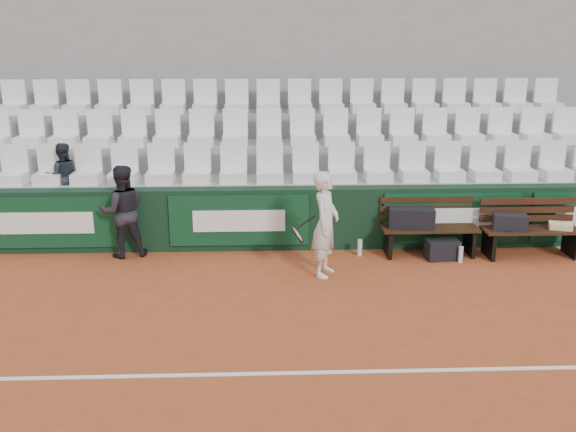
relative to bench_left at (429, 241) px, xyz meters
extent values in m
plane|color=#A64925|center=(-2.78, -3.58, -0.23)|extent=(80.00, 80.00, 0.00)
cube|color=white|center=(-2.78, -3.58, -0.22)|extent=(18.00, 0.06, 0.01)
cube|color=black|center=(-2.78, 0.42, 0.28)|extent=(18.00, 0.30, 1.00)
cube|color=#0C381E|center=(-5.98, 0.25, 0.30)|extent=(2.20, 0.04, 0.82)
cube|color=#0C381E|center=(-2.98, 0.25, 0.30)|extent=(2.20, 0.04, 0.82)
cube|color=#0C381E|center=(0.42, 0.25, 0.30)|extent=(2.20, 0.04, 0.82)
cube|color=#989895|center=(-2.78, 1.05, 0.28)|extent=(18.00, 0.95, 1.00)
cube|color=gray|center=(-2.78, 2.00, 0.50)|extent=(18.00, 0.95, 1.45)
cube|color=gray|center=(-2.78, 2.95, 0.72)|extent=(18.00, 0.95, 1.90)
cube|color=gray|center=(-2.78, 3.57, 1.98)|extent=(18.00, 0.30, 4.40)
cube|color=white|center=(-2.78, 0.87, 1.09)|extent=(11.90, 0.44, 0.63)
cube|color=white|center=(-2.78, 1.82, 1.54)|extent=(11.90, 0.44, 0.63)
cube|color=white|center=(-2.78, 2.77, 1.99)|extent=(11.90, 0.44, 0.63)
cube|color=black|center=(0.00, 0.00, 0.00)|extent=(1.50, 0.56, 0.45)
cube|color=#341A0F|center=(1.56, -0.15, 0.00)|extent=(1.50, 0.56, 0.45)
cube|color=black|center=(-0.29, 0.02, 0.38)|extent=(0.74, 0.40, 0.30)
cube|color=black|center=(1.21, -0.16, 0.34)|extent=(0.55, 0.34, 0.24)
cube|color=beige|center=(2.01, -0.16, 0.27)|extent=(0.39, 0.33, 0.09)
cube|color=black|center=(0.16, -0.21, -0.07)|extent=(0.53, 0.36, 0.30)
cylinder|color=silver|center=(-1.09, -0.02, -0.09)|extent=(0.07, 0.07, 0.26)
cylinder|color=silver|center=(0.40, -0.38, -0.10)|extent=(0.07, 0.07, 0.25)
imported|color=silver|center=(-1.72, -0.80, 0.54)|extent=(0.54, 0.65, 1.53)
torus|color=black|center=(-2.12, -0.80, 0.40)|extent=(0.19, 0.30, 0.26)
cylinder|color=black|center=(-1.98, -0.80, 0.58)|extent=(0.26, 0.03, 0.20)
imported|color=black|center=(-4.77, 0.12, 0.50)|extent=(0.83, 0.73, 1.45)
imported|color=black|center=(-5.87, 0.92, 1.33)|extent=(0.62, 0.54, 1.11)
camera|label=1|loc=(-2.59, -9.48, 3.19)|focal=40.00mm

